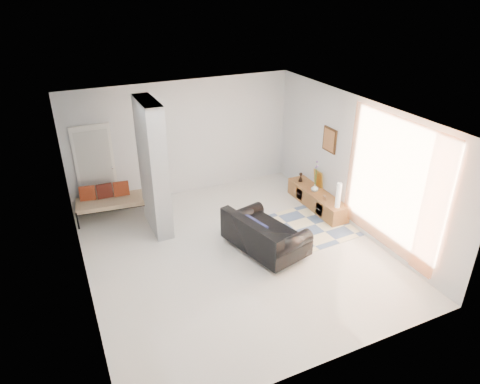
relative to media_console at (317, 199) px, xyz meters
name	(u,v)px	position (x,y,z in m)	size (l,w,h in m)	color
floor	(235,253)	(-2.52, -0.90, -0.20)	(6.00, 6.00, 0.00)	silver
ceiling	(234,115)	(-2.52, -0.90, 2.60)	(6.00, 6.00, 0.00)	white
wall_back	(183,139)	(-2.52, 2.10, 1.20)	(6.00, 6.00, 0.00)	silver
wall_front	(331,285)	(-2.52, -3.90, 1.20)	(6.00, 6.00, 0.00)	silver
wall_left	(77,221)	(-5.27, -0.90, 1.20)	(6.00, 6.00, 0.00)	silver
wall_right	(355,165)	(0.23, -0.90, 1.20)	(6.00, 6.00, 0.00)	silver
partition_column	(153,168)	(-3.62, 0.70, 1.20)	(0.35, 1.20, 2.80)	#A1A5A8
hallway_door	(96,169)	(-4.62, 2.06, 0.82)	(0.85, 0.06, 2.04)	white
curtain	(392,185)	(0.15, -2.05, 1.25)	(2.55, 2.55, 0.00)	#FF8843
wall_art	(330,140)	(0.20, 0.00, 1.45)	(0.04, 0.45, 0.55)	#3E2410
media_console	(317,199)	(0.00, 0.00, 0.00)	(0.45, 1.90, 0.80)	brown
loveseat	(263,235)	(-1.98, -1.06, 0.15)	(1.36, 1.86, 0.76)	silver
daybed	(111,200)	(-4.45, 1.58, 0.22)	(1.63, 0.83, 0.77)	black
area_rug	(295,230)	(-1.00, -0.70, -0.20)	(2.53, 1.68, 0.01)	beige
cylinder_lamp	(338,195)	(-0.02, -0.79, 0.48)	(0.10, 0.10, 0.57)	white
bronze_figurine	(301,177)	(-0.05, 0.67, 0.31)	(0.11, 0.11, 0.23)	black
vase	(315,188)	(-0.05, 0.05, 0.29)	(0.17, 0.17, 0.18)	white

